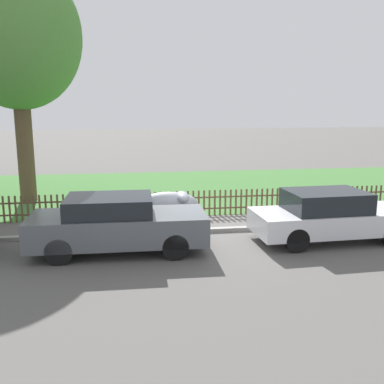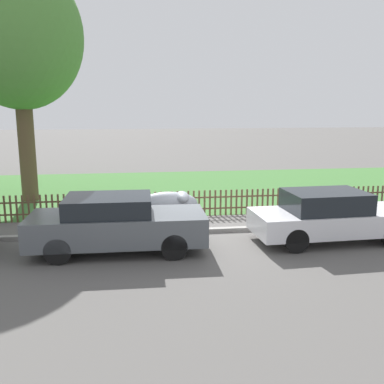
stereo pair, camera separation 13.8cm
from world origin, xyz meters
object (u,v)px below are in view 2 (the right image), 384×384
(parked_car_navy_estate, at_px, (330,216))
(covered_motorcycle, at_px, (170,204))
(parked_car_black_saloon, at_px, (116,223))
(tree_mid_park, at_px, (19,37))

(parked_car_navy_estate, height_order, covered_motorcycle, parked_car_navy_estate)
(parked_car_black_saloon, height_order, parked_car_navy_estate, parked_car_black_saloon)
(parked_car_black_saloon, xyz_separation_m, covered_motorcycle, (1.57, 2.56, -0.13))
(covered_motorcycle, xyz_separation_m, tree_mid_park, (-5.15, 4.07, 5.52))
(parked_car_navy_estate, xyz_separation_m, tree_mid_park, (-9.32, 6.55, 5.43))
(covered_motorcycle, bearing_deg, tree_mid_park, 142.85)
(parked_car_black_saloon, distance_m, tree_mid_park, 9.27)
(covered_motorcycle, relative_size, tree_mid_park, 0.22)
(tree_mid_park, bearing_deg, parked_car_black_saloon, -61.62)
(parked_car_navy_estate, distance_m, tree_mid_park, 12.62)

